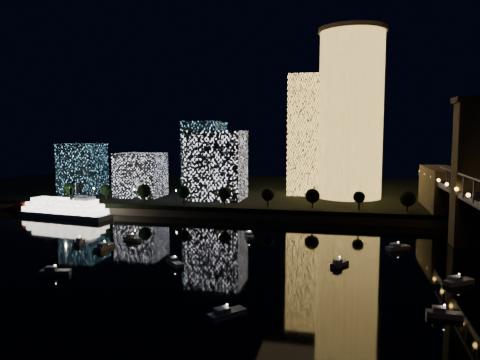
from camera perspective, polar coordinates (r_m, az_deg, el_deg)
name	(u,v)px	position (r m, az deg, el deg)	size (l,w,h in m)	color
ground	(252,277)	(126.96, 1.45, -11.72)	(520.00, 520.00, 0.00)	black
far_bank	(303,193)	(282.08, 7.75, -1.57)	(420.00, 160.00, 5.00)	black
seawall	(288,217)	(205.49, 5.89, -4.55)	(420.00, 6.00, 3.00)	#6B5E4C
tower_cylindrical	(351,114)	(246.36, 13.35, 7.82)	(34.00, 34.00, 85.19)	#F0B44C
tower_rectangular	(308,135)	(255.85, 8.26, 5.42)	(20.09, 20.09, 63.92)	#F0B44C
midrise_blocks	(176,164)	(252.04, -7.80, 1.89)	(101.02, 50.44, 39.57)	white
riverboat	(61,209)	(228.32, -21.00, -3.29)	(49.67, 17.31, 14.68)	silver
motorboats	(235,261)	(138.64, -0.68, -9.86)	(123.57, 81.35, 2.78)	silver
esplanade_trees	(230,193)	(214.83, -1.25, -1.65)	(166.50, 6.81, 8.91)	black
street_lamps	(220,195)	(222.35, -2.46, -1.78)	(132.70, 0.70, 5.65)	black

